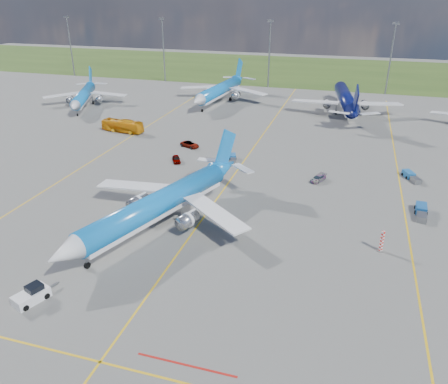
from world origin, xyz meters
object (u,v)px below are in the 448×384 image
(warning_post, at_px, (382,241))
(service_car_a, at_px, (176,159))
(bg_jet_nnw, at_px, (220,102))
(pushback_tug, at_px, (32,295))
(main_airliner, at_px, (159,226))
(bg_jet_nw, at_px, (85,106))
(service_car_c, at_px, (318,178))
(baggage_tug_c, at_px, (233,158))
(apron_bus, at_px, (122,126))
(baggage_tug_w, at_px, (421,212))
(baggage_tug_e, at_px, (411,176))
(bg_jet_n, at_px, (344,112))
(service_car_b, at_px, (190,144))

(warning_post, height_order, service_car_a, warning_post)
(bg_jet_nnw, bearing_deg, pushback_tug, -80.29)
(service_car_a, bearing_deg, bg_jet_nnw, 69.33)
(bg_jet_nnw, height_order, main_airliner, bg_jet_nnw)
(bg_jet_nnw, bearing_deg, bg_jet_nw, -150.53)
(service_car_c, bearing_deg, baggage_tug_c, -173.89)
(bg_jet_nnw, xyz_separation_m, main_airliner, (14.57, -78.13, 0.00))
(bg_jet_nnw, bearing_deg, apron_bus, -105.05)
(apron_bus, distance_m, baggage_tug_w, 70.95)
(bg_jet_nnw, height_order, baggage_tug_e, bg_jet_nnw)
(apron_bus, bearing_deg, main_airliner, -139.02)
(apron_bus, height_order, service_car_a, apron_bus)
(bg_jet_nw, distance_m, bg_jet_nnw, 41.12)
(pushback_tug, xyz_separation_m, baggage_tug_c, (9.75, 49.80, -0.31))
(apron_bus, distance_m, service_car_c, 52.21)
(baggage_tug_e, bearing_deg, apron_bus, 147.05)
(bg_jet_nnw, height_order, pushback_tug, bg_jet_nnw)
(bg_jet_nw, distance_m, pushback_tug, 92.88)
(warning_post, bearing_deg, main_airliner, -175.85)
(warning_post, distance_m, bg_jet_n, 74.62)
(main_airliner, height_order, apron_bus, main_airliner)
(bg_jet_nw, relative_size, apron_bus, 3.23)
(pushback_tug, height_order, service_car_a, pushback_tug)
(baggage_tug_w, bearing_deg, service_car_a, 171.16)
(service_car_a, xyz_separation_m, baggage_tug_e, (45.17, 4.27, -0.09))
(baggage_tug_e, bearing_deg, bg_jet_n, 83.53)
(warning_post, height_order, pushback_tug, warning_post)
(main_airliner, bearing_deg, service_car_c, 66.94)
(bg_jet_nw, relative_size, main_airliner, 0.88)
(bg_jet_nnw, relative_size, baggage_tug_c, 9.36)
(service_car_b, bearing_deg, warning_post, -104.77)
(bg_jet_n, bearing_deg, baggage_tug_w, 94.71)
(warning_post, relative_size, service_car_c, 0.76)
(bg_jet_nw, relative_size, bg_jet_nnw, 0.86)
(warning_post, relative_size, apron_bus, 0.28)
(warning_post, distance_m, service_car_c, 23.86)
(bg_jet_n, bearing_deg, pushback_tug, 64.19)
(bg_jet_n, xyz_separation_m, main_airliner, (-23.38, -76.44, 0.00))
(warning_post, bearing_deg, apron_bus, 147.09)
(warning_post, bearing_deg, service_car_b, 140.65)
(warning_post, bearing_deg, baggage_tug_e, 77.59)
(bg_jet_n, xyz_separation_m, baggage_tug_c, (-20.29, -46.53, 0.44))
(baggage_tug_e, bearing_deg, pushback_tug, -154.97)
(service_car_b, distance_m, baggage_tug_c, 12.36)
(bg_jet_n, xyz_separation_m, service_car_a, (-31.04, -50.98, 0.62))
(warning_post, bearing_deg, baggage_tug_w, 63.41)
(bg_jet_nnw, xyz_separation_m, service_car_b, (6.32, -43.29, 0.64))
(pushback_tug, height_order, service_car_c, pushback_tug)
(pushback_tug, relative_size, service_car_c, 1.40)
(baggage_tug_c, bearing_deg, service_car_a, -174.36)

